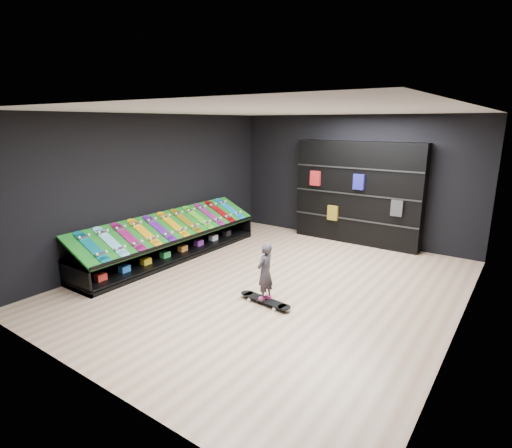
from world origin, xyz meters
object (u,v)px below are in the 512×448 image
Objects in this scene: display_rack at (172,246)px; floor_skateboard at (265,302)px; back_shelving at (357,193)px; child at (265,283)px.

floor_skateboard is (2.90, -0.77, -0.20)m from display_rack.
child is at bearing -88.21° from back_shelving.
back_shelving is at bearing -176.50° from child.
display_rack reaches higher than floor_skateboard.
display_rack is at bearing -129.88° from back_shelving.
child reaches higher than floor_skateboard.
child is at bearing 0.00° from floor_skateboard.
child reaches higher than display_rack.
floor_skateboard is 1.76× the size of child.
child is (0.00, 0.00, 0.32)m from floor_skateboard.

